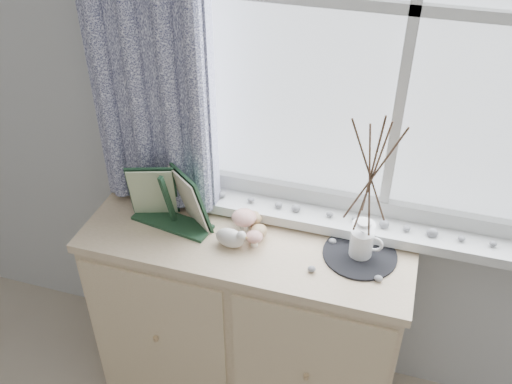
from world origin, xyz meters
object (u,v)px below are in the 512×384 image
botanical_book (166,202)px  sideboard (247,319)px  twig_pitcher (372,172)px  toadstool_cluster (247,223)px

botanical_book → sideboard: bearing=15.1°
sideboard → botanical_book: botanical_book is taller
sideboard → twig_pitcher: size_ratio=1.99×
sideboard → twig_pitcher: bearing=4.4°
sideboard → twig_pitcher: (0.40, 0.03, 0.77)m
sideboard → toadstool_cluster: (-0.01, 0.03, 0.48)m
twig_pitcher → botanical_book: bearing=-172.3°
toadstool_cluster → twig_pitcher: bearing=0.8°
sideboard → twig_pitcher: 0.87m
botanical_book → toadstool_cluster: (0.28, 0.05, -0.07)m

